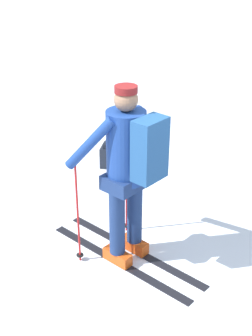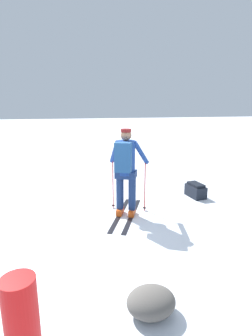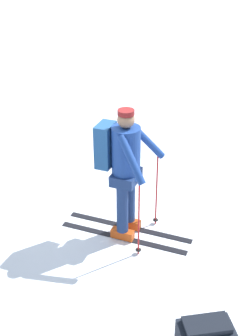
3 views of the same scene
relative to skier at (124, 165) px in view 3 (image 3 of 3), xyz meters
name	(u,v)px [view 3 (image 3 of 3)]	position (x,y,z in m)	size (l,w,h in m)	color
ground_plane	(90,217)	(-0.38, -0.45, -1.03)	(80.00, 80.00, 0.00)	white
skier	(124,165)	(0.00, 0.00, 0.00)	(1.07, 1.73, 1.76)	black
dropped_backpack	(205,336)	(1.94, 0.67, -0.86)	(0.35, 0.56, 0.35)	black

